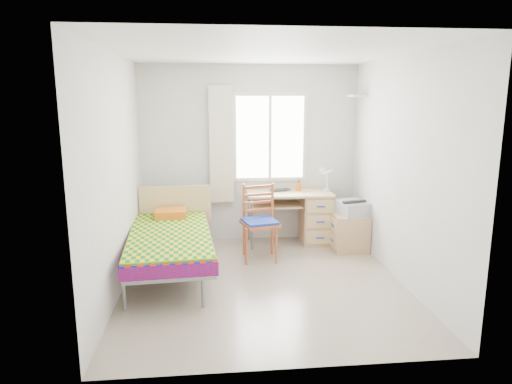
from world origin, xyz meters
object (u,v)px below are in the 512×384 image
Objects in this scene: printer at (352,207)px; chair at (260,218)px; bed at (171,238)px; cabinet at (349,233)px; desk at (311,215)px.

chair is at bearing 175.22° from printer.
chair is at bearing 15.72° from bed.
cabinet is at bearing -5.89° from chair.
cabinet is at bearing 9.47° from bed.
desk is at bearing 128.55° from printer.
desk is 2.38× the size of printer.
bed is 1.22m from chair.
chair is at bearing -143.29° from desk.
cabinet is (2.43, 0.59, -0.18)m from bed.
chair is 1.91× the size of printer.
chair is 1.34m from printer.
printer is at bearing 49.86° from cabinet.
desk is at bearing 22.79° from bed.
bed is at bearing -173.81° from chair.
bed is 2.51m from cabinet.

